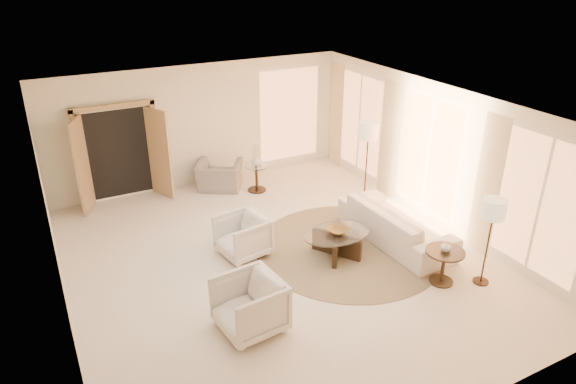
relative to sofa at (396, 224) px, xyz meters
name	(u,v)px	position (x,y,z in m)	size (l,w,h in m)	color
room	(278,189)	(-2.28, 0.39, 1.04)	(7.04, 8.04, 2.83)	beige
windows_right	(431,156)	(1.17, 0.49, 0.99)	(0.10, 6.40, 2.40)	#FFA766
window_back_corner	(290,115)	(0.02, 4.34, 0.99)	(1.70, 0.10, 2.40)	#FFA766
curtains_right	(400,145)	(1.12, 1.39, 0.94)	(0.06, 5.20, 2.60)	beige
french_doors	(120,155)	(-4.18, 4.21, 0.71)	(1.95, 0.66, 2.16)	tan
area_rug	(348,248)	(-0.94, 0.16, -0.35)	(3.46, 3.46, 0.01)	#463926
sofa	(396,224)	(0.00, 0.00, 0.00)	(2.45, 0.96, 0.72)	silver
armchair_left	(243,234)	(-2.76, 0.88, 0.06)	(0.81, 0.76, 0.84)	silver
armchair_right	(249,303)	(-3.48, -1.06, 0.10)	(0.88, 0.83, 0.91)	silver
accent_chair	(219,171)	(-2.11, 3.79, 0.08)	(1.00, 0.65, 0.88)	gray
coffee_table	(337,241)	(-1.27, 0.06, -0.07)	(1.30, 1.30, 0.46)	black
end_table	(444,261)	(-0.17, -1.47, 0.06)	(0.64, 0.64, 0.60)	black
side_table	(256,175)	(-1.39, 3.30, 0.03)	(0.55, 0.55, 0.64)	black
floor_lamp_near	(368,134)	(0.62, 1.86, 1.14)	(0.43, 0.43, 1.76)	black
floor_lamp_far	(494,213)	(0.42, -1.78, 0.95)	(0.37, 0.37, 1.54)	black
bowl	(337,231)	(-1.27, 0.06, 0.15)	(0.38, 0.38, 0.09)	brown
end_vase	(446,246)	(-0.17, -1.47, 0.33)	(0.17, 0.17, 0.18)	silver
side_vase	(256,161)	(-1.39, 3.30, 0.38)	(0.21, 0.21, 0.22)	silver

